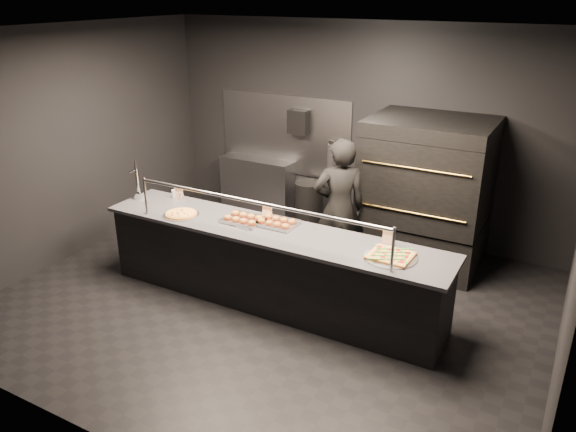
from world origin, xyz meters
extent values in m
plane|color=black|center=(0.00, 0.00, 0.00)|extent=(6.00, 6.00, 0.00)
plane|color=black|center=(0.00, 0.00, 3.00)|extent=(6.00, 6.00, 0.00)
cube|color=black|center=(0.00, 2.50, 1.50)|extent=(6.00, 0.04, 3.00)
cube|color=black|center=(0.00, -2.50, 1.50)|extent=(6.00, 0.04, 3.00)
cube|color=black|center=(-3.00, 0.00, 1.50)|extent=(0.04, 5.00, 3.00)
cube|color=#99999E|center=(-1.20, 2.48, 1.30)|extent=(2.20, 0.02, 1.20)
cube|color=black|center=(0.00, 0.00, 0.44)|extent=(4.00, 0.70, 0.88)
cube|color=#343539|center=(0.00, 0.00, 0.90)|extent=(4.10, 0.78, 0.04)
cylinder|color=#99999E|center=(-1.50, -0.30, 1.15)|extent=(0.03, 0.03, 0.45)
cylinder|color=#99999E|center=(1.50, -0.30, 1.15)|extent=(0.03, 0.03, 0.45)
cylinder|color=#99999E|center=(0.00, -0.30, 1.34)|extent=(3.00, 0.04, 0.04)
cube|color=black|center=(1.20, 1.90, 0.30)|extent=(1.50, 1.15, 0.60)
cube|color=black|center=(1.20, 1.90, 0.90)|extent=(1.50, 1.20, 0.55)
cube|color=black|center=(1.20, 1.90, 1.45)|extent=(1.50, 1.20, 0.55)
cube|color=black|center=(1.20, 1.90, 1.82)|extent=(1.50, 1.20, 0.18)
cylinder|color=gold|center=(1.20, 1.28, 0.90)|extent=(1.30, 0.02, 0.02)
cylinder|color=gold|center=(1.20, 1.28, 1.45)|extent=(1.30, 0.02, 0.02)
cube|color=#99999E|center=(-1.60, 2.32, 0.45)|extent=(1.20, 0.35, 0.90)
cube|color=black|center=(-0.90, 2.39, 1.55)|extent=(0.30, 0.20, 0.35)
cylinder|color=#B2B2B7|center=(-0.35, 2.40, 1.05)|extent=(0.14, 0.14, 0.45)
cube|color=black|center=(-0.35, 2.40, 1.30)|extent=(0.10, 0.06, 0.06)
cylinder|color=silver|center=(-1.95, 0.05, 0.96)|extent=(0.14, 0.14, 0.08)
cylinder|color=silver|center=(-1.95, 0.05, 1.14)|extent=(0.05, 0.05, 0.35)
cylinder|color=silver|center=(-1.95, -0.03, 1.29)|extent=(0.02, 0.10, 0.02)
cone|color=black|center=(-1.95, 0.05, 1.38)|extent=(0.05, 0.05, 0.14)
cylinder|color=silver|center=(-1.12, -0.15, 0.93)|extent=(0.42, 0.42, 0.01)
cylinder|color=gold|center=(-1.12, -0.15, 0.94)|extent=(0.37, 0.37, 0.02)
cylinder|color=gold|center=(-1.12, -0.15, 0.95)|extent=(0.32, 0.32, 0.01)
cube|color=silver|center=(-0.38, 0.05, 0.93)|extent=(0.53, 0.44, 0.02)
ellipsoid|color=#C66C2A|center=(-0.54, -0.03, 0.97)|extent=(0.09, 0.09, 0.06)
ellipsoid|color=#C66C2A|center=(-0.54, 0.13, 0.97)|extent=(0.09, 0.09, 0.06)
ellipsoid|color=#C66C2A|center=(-0.43, -0.03, 0.97)|extent=(0.09, 0.09, 0.06)
ellipsoid|color=#C66C2A|center=(-0.43, 0.13, 0.97)|extent=(0.09, 0.09, 0.06)
ellipsoid|color=#C66C2A|center=(-0.33, -0.03, 0.97)|extent=(0.09, 0.09, 0.06)
ellipsoid|color=#C66C2A|center=(-0.33, 0.13, 0.97)|extent=(0.09, 0.09, 0.06)
ellipsoid|color=#C66C2A|center=(-0.22, -0.03, 0.97)|extent=(0.09, 0.09, 0.06)
ellipsoid|color=#C66C2A|center=(-0.22, 0.13, 0.97)|extent=(0.09, 0.09, 0.06)
cube|color=silver|center=(0.00, 0.15, 0.93)|extent=(0.45, 0.33, 0.02)
ellipsoid|color=#C66C2A|center=(-0.15, 0.08, 0.96)|extent=(0.08, 0.08, 0.05)
ellipsoid|color=#C66C2A|center=(-0.15, 0.22, 0.96)|extent=(0.08, 0.08, 0.05)
ellipsoid|color=#C66C2A|center=(-0.05, 0.08, 0.96)|extent=(0.08, 0.08, 0.05)
ellipsoid|color=#C66C2A|center=(-0.05, 0.22, 0.96)|extent=(0.08, 0.08, 0.05)
ellipsoid|color=#C66C2A|center=(0.05, 0.08, 0.96)|extent=(0.08, 0.08, 0.05)
ellipsoid|color=#C66C2A|center=(0.05, 0.22, 0.96)|extent=(0.08, 0.08, 0.05)
ellipsoid|color=#C66C2A|center=(0.15, 0.08, 0.96)|extent=(0.08, 0.08, 0.05)
ellipsoid|color=#C66C2A|center=(0.15, 0.22, 0.96)|extent=(0.08, 0.08, 0.05)
cylinder|color=silver|center=(1.40, -0.03, 0.93)|extent=(0.53, 0.53, 0.01)
cube|color=gold|center=(1.40, -0.03, 0.94)|extent=(0.43, 0.39, 0.02)
cube|color=gold|center=(1.40, -0.03, 0.95)|extent=(0.41, 0.36, 0.01)
cube|color=green|center=(1.40, -0.03, 0.96)|extent=(0.38, 0.34, 0.01)
cylinder|color=silver|center=(-1.57, 0.28, 0.97)|extent=(0.06, 0.06, 0.10)
cylinder|color=silver|center=(-1.47, 0.28, 0.96)|extent=(0.05, 0.05, 0.08)
cube|color=white|center=(-1.49, 0.28, 1.00)|extent=(0.12, 0.04, 0.15)
cube|color=white|center=(-0.20, 0.28, 1.00)|extent=(0.12, 0.04, 0.15)
cube|color=white|center=(1.26, 0.28, 1.00)|extent=(0.12, 0.04, 0.15)
cylinder|color=black|center=(-0.62, 2.19, 0.35)|extent=(0.42, 0.42, 0.71)
imported|color=black|center=(0.37, 1.04, 0.88)|extent=(0.77, 0.71, 1.76)
camera|label=1|loc=(2.90, -4.87, 3.40)|focal=35.00mm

